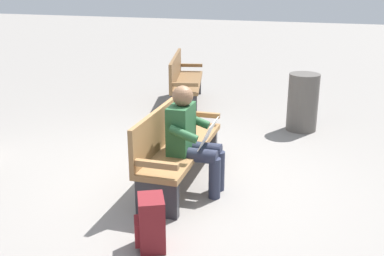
{
  "coord_description": "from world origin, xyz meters",
  "views": [
    {
      "loc": [
        4.51,
        1.58,
        2.25
      ],
      "look_at": [
        0.08,
        0.15,
        0.7
      ],
      "focal_mm": 42.63,
      "sensor_mm": 36.0,
      "label": 1
    }
  ],
  "objects_px": {
    "person_seated": "(191,137)",
    "backpack": "(151,223)",
    "bench_far": "(183,80)",
    "bench_near": "(176,144)",
    "trash_bin": "(303,102)"
  },
  "relations": [
    {
      "from": "person_seated",
      "to": "backpack",
      "type": "relative_size",
      "value": 2.46
    },
    {
      "from": "bench_far",
      "to": "person_seated",
      "type": "bearing_deg",
      "value": 5.84
    },
    {
      "from": "bench_near",
      "to": "backpack",
      "type": "xyz_separation_m",
      "value": [
        1.33,
        0.25,
        -0.22
      ]
    },
    {
      "from": "bench_far",
      "to": "trash_bin",
      "type": "relative_size",
      "value": 2.13
    },
    {
      "from": "backpack",
      "to": "trash_bin",
      "type": "bearing_deg",
      "value": 165.55
    },
    {
      "from": "bench_near",
      "to": "bench_far",
      "type": "distance_m",
      "value": 3.34
    },
    {
      "from": "backpack",
      "to": "bench_near",
      "type": "bearing_deg",
      "value": -169.34
    },
    {
      "from": "bench_far",
      "to": "trash_bin",
      "type": "height_order",
      "value": "bench_far"
    },
    {
      "from": "backpack",
      "to": "bench_far",
      "type": "bearing_deg",
      "value": -164.6
    },
    {
      "from": "person_seated",
      "to": "backpack",
      "type": "xyz_separation_m",
      "value": [
        1.17,
        0.01,
        -0.39
      ]
    },
    {
      "from": "bench_near",
      "to": "backpack",
      "type": "height_order",
      "value": "bench_near"
    },
    {
      "from": "bench_near",
      "to": "person_seated",
      "type": "relative_size",
      "value": 1.54
    },
    {
      "from": "person_seated",
      "to": "trash_bin",
      "type": "xyz_separation_m",
      "value": [
        -2.52,
        0.96,
        -0.19
      ]
    },
    {
      "from": "person_seated",
      "to": "bench_far",
      "type": "bearing_deg",
      "value": -161.34
    },
    {
      "from": "bench_near",
      "to": "person_seated",
      "type": "height_order",
      "value": "person_seated"
    }
  ]
}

